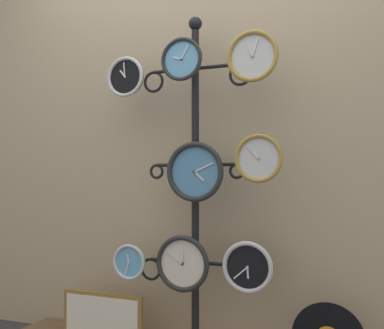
% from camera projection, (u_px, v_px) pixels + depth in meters
% --- Properties ---
extents(shop_wall, '(4.40, 0.04, 2.80)m').
position_uv_depth(shop_wall, '(205.00, 106.00, 2.63)').
color(shop_wall, tan).
rests_on(shop_wall, ground_plane).
extents(display_stand, '(0.67, 0.42, 1.88)m').
position_uv_depth(display_stand, '(195.00, 245.00, 2.45)').
color(display_stand, black).
rests_on(display_stand, ground_plane).
extents(clock_top_left, '(0.23, 0.04, 0.23)m').
position_uv_depth(clock_top_left, '(126.00, 77.00, 2.55)').
color(clock_top_left, black).
extents(clock_top_center, '(0.24, 0.04, 0.24)m').
position_uv_depth(clock_top_center, '(182.00, 59.00, 2.39)').
color(clock_top_center, '#60A8DB').
extents(clock_top_right, '(0.27, 0.04, 0.27)m').
position_uv_depth(clock_top_right, '(253.00, 56.00, 2.27)').
color(clock_top_right, silver).
extents(clock_middle_center, '(0.32, 0.04, 0.32)m').
position_uv_depth(clock_middle_center, '(195.00, 172.00, 2.38)').
color(clock_middle_center, '#4C84B2').
extents(clock_middle_right, '(0.25, 0.04, 0.25)m').
position_uv_depth(clock_middle_right, '(259.00, 158.00, 2.23)').
color(clock_middle_right, silver).
extents(clock_bottom_left, '(0.20, 0.04, 0.20)m').
position_uv_depth(clock_bottom_left, '(129.00, 262.00, 2.48)').
color(clock_bottom_left, '#60A8DB').
extents(clock_bottom_center, '(0.30, 0.04, 0.30)m').
position_uv_depth(clock_bottom_center, '(183.00, 263.00, 2.37)').
color(clock_bottom_center, silver).
extents(clock_bottom_right, '(0.26, 0.04, 0.26)m').
position_uv_depth(clock_bottom_right, '(248.00, 267.00, 2.26)').
color(clock_bottom_right, black).
extents(picture_frame, '(0.51, 0.02, 0.27)m').
position_uv_depth(picture_frame, '(102.00, 316.00, 2.55)').
color(picture_frame, olive).
rests_on(picture_frame, low_shelf).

